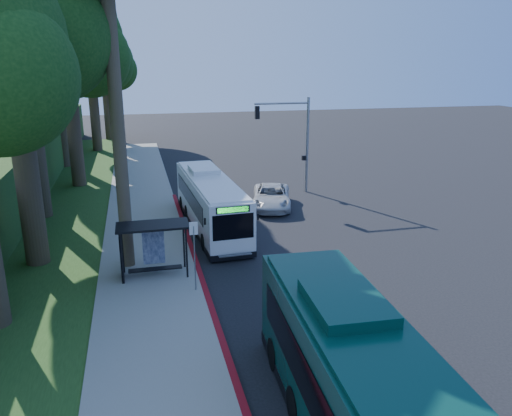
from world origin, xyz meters
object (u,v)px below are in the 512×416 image
object	(u,v)px
bus_shelter	(148,240)
white_bus	(210,201)
teal_bus	(373,411)
pickup	(271,197)

from	to	relation	value
bus_shelter	white_bus	size ratio (longest dim) A/B	0.29
teal_bus	pickup	size ratio (longest dim) A/B	2.39
white_bus	pickup	bearing A→B (deg)	31.48
pickup	white_bus	bearing A→B (deg)	-130.29
white_bus	pickup	world-z (taller)	white_bus
bus_shelter	white_bus	distance (m)	7.40
bus_shelter	teal_bus	size ratio (longest dim) A/B	0.25
white_bus	pickup	distance (m)	5.67
teal_bus	white_bus	bearing A→B (deg)	95.22
white_bus	teal_bus	world-z (taller)	teal_bus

